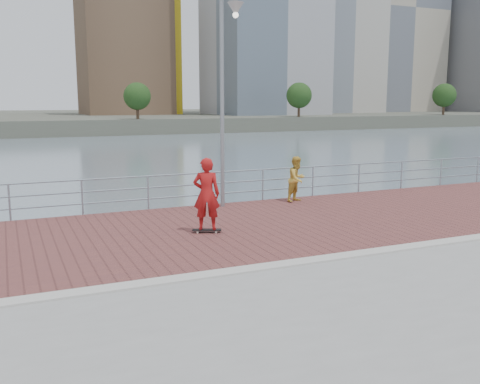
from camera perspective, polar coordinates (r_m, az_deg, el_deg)
name	(u,v)px	position (r m, az deg, el deg)	size (l,w,h in m)	color
water	(277,354)	(12.25, 3.95, -16.90)	(400.00, 400.00, 0.00)	slate
brick_lane	(216,229)	(14.65, -2.54, -4.01)	(40.00, 6.80, 0.02)	brown
curb	(278,265)	(11.49, 4.07, -7.81)	(40.00, 0.40, 0.06)	#B7B5AD
far_shore	(27,119)	(132.34, -21.78, 7.22)	(320.00, 95.00, 2.50)	#4C5142
guardrail	(179,187)	(17.67, -6.57, 0.56)	(39.06, 0.06, 1.13)	#8C9EA8
street_lamp	(228,59)	(17.02, -1.32, 13.97)	(0.49, 1.42, 6.68)	gray
skateboard	(207,230)	(14.26, -3.55, -4.07)	(0.79, 0.47, 0.09)	black
skateboarder	(207,194)	(14.06, -3.59, -0.21)	(0.70, 0.46, 1.92)	#AD1717
bystander	(297,179)	(18.60, 6.09, 1.39)	(0.76, 0.59, 1.57)	gold
shoreline_trees	(218,95)	(93.13, -2.41, 10.28)	(169.73, 5.10, 6.81)	#473323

